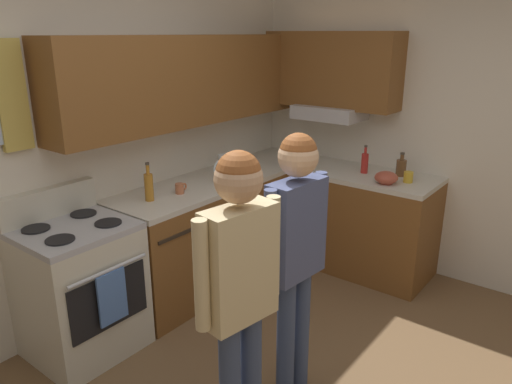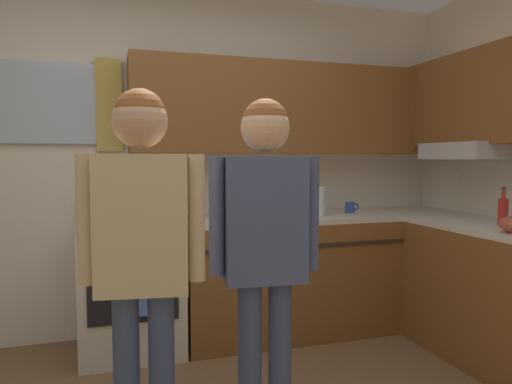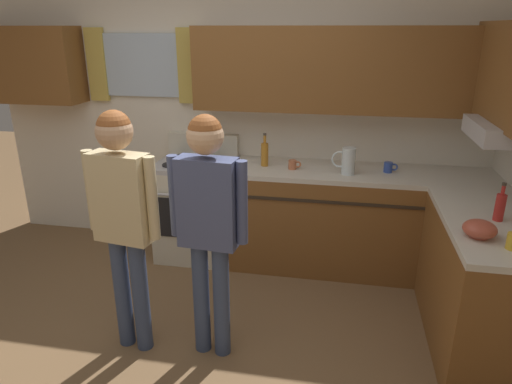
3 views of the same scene
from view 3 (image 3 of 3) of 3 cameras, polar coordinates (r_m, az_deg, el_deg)
name	(u,v)px [view 3 (image 3 of 3)]	position (r m, az deg, el deg)	size (l,w,h in m)	color
ground_plane	(166,365)	(3.18, -11.11, -20.36)	(12.00, 12.00, 0.00)	brown
back_wall_unit	(240,95)	(4.19, -1.96, 11.93)	(4.60, 0.42, 2.60)	silver
kitchen_counter_run	(395,239)	(3.82, 16.92, -5.65)	(2.21, 1.85, 0.90)	brown
stove_oven	(197,207)	(4.28, -7.32, -1.84)	(0.67, 0.67, 1.10)	beige
bottle_oil_amber	(265,154)	(3.96, 1.09, 4.80)	(0.06, 0.06, 0.29)	#B27223
bottle_sauce_red	(500,206)	(3.21, 28.12, -1.59)	(0.06, 0.06, 0.25)	red
cup_terracotta	(293,165)	(3.90, 4.63, 3.42)	(0.11, 0.07, 0.08)	#B76642
mug_cobalt_blue	(389,167)	(3.95, 16.21, 2.98)	(0.11, 0.07, 0.08)	#2D479E
water_pitcher	(348,161)	(3.81, 11.34, 3.82)	(0.19, 0.11, 0.22)	silver
mixing_bowl	(480,229)	(2.92, 26.09, -4.20)	(0.19, 0.19, 0.10)	#B24C38
adult_left	(122,207)	(2.90, -16.32, -1.82)	(0.49, 0.22, 1.60)	#38476B
adult_in_plaid	(208,212)	(2.75, -6.00, -2.51)	(0.49, 0.21, 1.58)	#38476B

